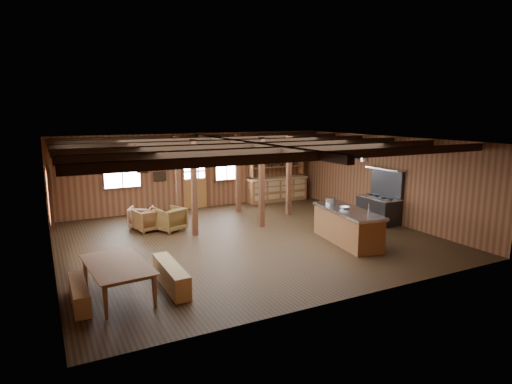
# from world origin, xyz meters

# --- Properties ---
(room) EXTENTS (10.04, 9.04, 2.84)m
(room) POSITION_xyz_m (0.00, 0.00, 1.40)
(room) COLOR black
(room) RESTS_ON ground
(ceiling_joists) EXTENTS (9.80, 8.82, 0.18)m
(ceiling_joists) POSITION_xyz_m (0.00, 0.18, 2.68)
(ceiling_joists) COLOR black
(ceiling_joists) RESTS_ON ceiling
(timber_posts) EXTENTS (3.95, 2.35, 2.80)m
(timber_posts) POSITION_xyz_m (0.52, 2.08, 1.40)
(timber_posts) COLOR #402012
(timber_posts) RESTS_ON floor
(back_door) EXTENTS (1.02, 0.08, 2.15)m
(back_door) POSITION_xyz_m (0.00, 4.45, 0.88)
(back_door) COLOR brown
(back_door) RESTS_ON floor
(window_back_left) EXTENTS (1.32, 0.06, 1.32)m
(window_back_left) POSITION_xyz_m (-2.60, 4.46, 1.60)
(window_back_left) COLOR white
(window_back_left) RESTS_ON wall_back
(window_back_right) EXTENTS (1.02, 0.06, 1.32)m
(window_back_right) POSITION_xyz_m (1.30, 4.46, 1.60)
(window_back_right) COLOR white
(window_back_right) RESTS_ON wall_back
(window_left) EXTENTS (0.14, 1.24, 1.32)m
(window_left) POSITION_xyz_m (-4.96, 0.50, 1.60)
(window_left) COLOR white
(window_left) RESTS_ON wall_back
(notice_boards) EXTENTS (1.08, 0.03, 0.90)m
(notice_boards) POSITION_xyz_m (-1.50, 4.46, 1.64)
(notice_boards) COLOR beige
(notice_boards) RESTS_ON wall_back
(back_counter) EXTENTS (2.55, 0.60, 2.45)m
(back_counter) POSITION_xyz_m (3.40, 4.20, 0.60)
(back_counter) COLOR brown
(back_counter) RESTS_ON floor
(pendant_lamps) EXTENTS (1.86, 2.36, 0.66)m
(pendant_lamps) POSITION_xyz_m (-2.25, 1.00, 2.25)
(pendant_lamps) COLOR #29292B
(pendant_lamps) RESTS_ON ceiling
(pot_rack) EXTENTS (0.41, 3.00, 0.45)m
(pot_rack) POSITION_xyz_m (3.28, 0.20, 2.25)
(pot_rack) COLOR #29292B
(pot_rack) RESTS_ON ceiling
(kitchen_island) EXTENTS (1.22, 2.60, 1.20)m
(kitchen_island) POSITION_xyz_m (2.30, -1.58, 0.48)
(kitchen_island) COLOR brown
(kitchen_island) RESTS_ON floor
(step_stool) EXTENTS (0.51, 0.45, 0.38)m
(step_stool) POSITION_xyz_m (2.64, -0.83, 0.19)
(step_stool) COLOR #9B7A46
(step_stool) RESTS_ON floor
(commercial_range) EXTENTS (0.77, 1.45, 1.79)m
(commercial_range) POSITION_xyz_m (4.65, -0.32, 0.59)
(commercial_range) COLOR #29292B
(commercial_range) RESTS_ON floor
(dining_table) EXTENTS (1.23, 2.00, 0.67)m
(dining_table) POSITION_xyz_m (-3.90, -2.37, 0.34)
(dining_table) COLOR brown
(dining_table) RESTS_ON floor
(bench_wall) EXTENTS (0.28, 1.48, 0.41)m
(bench_wall) POSITION_xyz_m (-4.65, -2.37, 0.20)
(bench_wall) COLOR #9B7A46
(bench_wall) RESTS_ON floor
(bench_aisle) EXTENTS (0.33, 1.74, 0.48)m
(bench_aisle) POSITION_xyz_m (-2.89, -2.37, 0.24)
(bench_aisle) COLOR #9B7A46
(bench_aisle) RESTS_ON floor
(armchair_a) EXTENTS (1.02, 1.03, 0.72)m
(armchair_a) POSITION_xyz_m (-1.72, 1.82, 0.36)
(armchair_a) COLOR brown
(armchair_a) RESTS_ON floor
(armchair_b) EXTENTS (0.86, 0.87, 0.67)m
(armchair_b) POSITION_xyz_m (-2.32, 2.12, 0.33)
(armchair_b) COLOR brown
(armchair_b) RESTS_ON floor
(armchair_c) EXTENTS (0.92, 0.93, 0.64)m
(armchair_c) POSITION_xyz_m (-2.39, 2.69, 0.32)
(armchair_c) COLOR brown
(armchair_c) RESTS_ON floor
(counter_pot) EXTENTS (0.29, 0.29, 0.18)m
(counter_pot) POSITION_xyz_m (2.33, -0.79, 1.03)
(counter_pot) COLOR silver
(counter_pot) RESTS_ON kitchen_island
(bowl) EXTENTS (0.35, 0.35, 0.07)m
(bowl) POSITION_xyz_m (2.25, -1.51, 0.97)
(bowl) COLOR silver
(bowl) RESTS_ON kitchen_island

